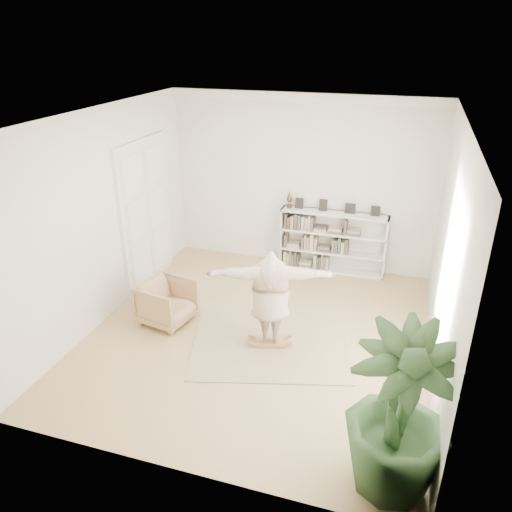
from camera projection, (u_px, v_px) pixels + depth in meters
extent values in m
plane|color=tan|center=(259.00, 334.00, 8.44)|extent=(6.00, 6.00, 0.00)
plane|color=silver|center=(302.00, 183.00, 10.28)|extent=(5.50, 0.00, 5.50)
plane|color=silver|center=(172.00, 343.00, 5.08)|extent=(5.50, 0.00, 5.50)
plane|color=silver|center=(104.00, 217.00, 8.43)|extent=(0.00, 6.00, 6.00)
plane|color=silver|center=(447.00, 258.00, 6.94)|extent=(0.00, 6.00, 6.00)
plane|color=white|center=(259.00, 116.00, 6.93)|extent=(6.00, 6.00, 0.00)
cube|color=white|center=(304.00, 97.00, 9.52)|extent=(5.50, 0.12, 0.18)
cube|color=white|center=(146.00, 215.00, 9.71)|extent=(0.08, 1.78, 2.92)
cube|color=silver|center=(136.00, 222.00, 9.36)|extent=(0.06, 0.78, 2.80)
cube|color=silver|center=(156.00, 208.00, 10.05)|extent=(0.06, 0.78, 2.80)
cube|color=silver|center=(282.00, 236.00, 10.68)|extent=(0.04, 0.35, 1.30)
cube|color=silver|center=(386.00, 248.00, 10.10)|extent=(0.04, 0.35, 1.30)
cube|color=silver|center=(334.00, 239.00, 10.53)|extent=(2.20, 0.04, 1.30)
cube|color=silver|center=(331.00, 269.00, 10.65)|extent=(2.20, 0.35, 0.04)
cube|color=silver|center=(332.00, 252.00, 10.48)|extent=(2.20, 0.35, 0.04)
cube|color=silver|center=(333.00, 233.00, 10.30)|extent=(2.20, 0.35, 0.04)
cube|color=silver|center=(335.00, 214.00, 10.13)|extent=(2.20, 0.35, 0.04)
cube|color=black|center=(299.00, 203.00, 10.32)|extent=(0.18, 0.07, 0.24)
cube|color=black|center=(323.00, 205.00, 10.18)|extent=(0.18, 0.07, 0.24)
cube|color=black|center=(350.00, 208.00, 10.03)|extent=(0.18, 0.07, 0.24)
cube|color=black|center=(376.00, 210.00, 9.90)|extent=(0.18, 0.07, 0.24)
imported|color=tan|center=(167.00, 302.00, 8.65)|extent=(0.98, 0.96, 0.76)
cube|color=tan|center=(270.00, 344.00, 8.15)|extent=(2.94, 2.59, 0.02)
cube|color=olive|center=(270.00, 341.00, 8.13)|extent=(0.55, 0.41, 0.03)
cube|color=olive|center=(270.00, 343.00, 8.14)|extent=(0.33, 0.13, 0.04)
cube|color=olive|center=(270.00, 343.00, 8.14)|extent=(0.33, 0.13, 0.04)
cube|color=olive|center=(270.00, 341.00, 8.13)|extent=(0.20, 0.10, 0.10)
cube|color=olive|center=(270.00, 341.00, 8.13)|extent=(0.20, 0.10, 0.10)
imported|color=tan|center=(270.00, 295.00, 7.77)|extent=(2.04, 1.03, 1.60)
imported|color=#2B4C26|center=(398.00, 413.00, 5.27)|extent=(1.19, 1.19, 2.03)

